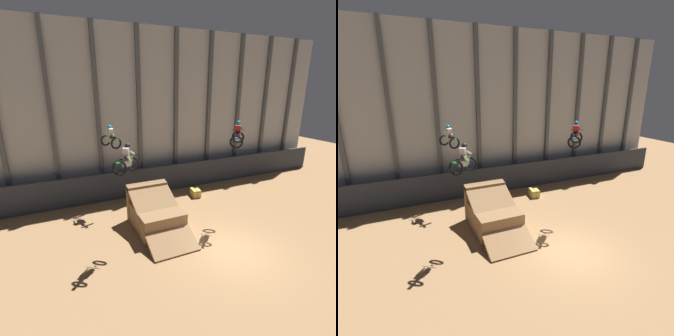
% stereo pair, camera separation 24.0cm
% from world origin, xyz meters
% --- Properties ---
extents(ground_plane, '(60.00, 60.00, 0.00)m').
position_xyz_m(ground_plane, '(0.00, 0.00, 0.00)').
color(ground_plane, '#9E754C').
extents(arena_back_wall, '(32.00, 0.40, 12.13)m').
position_xyz_m(arena_back_wall, '(0.00, 10.11, 6.06)').
color(arena_back_wall, '#ADB2B7').
rests_on(arena_back_wall, ground_plane).
extents(lower_barrier, '(31.36, 0.20, 2.08)m').
position_xyz_m(lower_barrier, '(0.00, 8.91, 1.04)').
color(lower_barrier, '#2D333D').
rests_on(lower_barrier, ground_plane).
extents(dirt_ramp, '(2.54, 4.75, 2.46)m').
position_xyz_m(dirt_ramp, '(-2.73, 3.99, 0.84)').
color(dirt_ramp, '#966F48').
rests_on(dirt_ramp, ground_plane).
extents(rider_bike_left_air, '(1.62, 1.67, 1.55)m').
position_xyz_m(rider_bike_left_air, '(-4.68, 2.44, 4.70)').
color(rider_bike_left_air, black).
extents(rider_bike_center_air, '(1.10, 1.79, 1.45)m').
position_xyz_m(rider_bike_center_air, '(-4.29, 7.51, 4.85)').
color(rider_bike_center_air, black).
extents(rider_bike_right_air, '(1.56, 1.62, 1.45)m').
position_xyz_m(rider_bike_right_air, '(1.97, 2.85, 5.33)').
color(rider_bike_right_air, black).
extents(hay_bale_trackside, '(0.74, 0.99, 0.57)m').
position_xyz_m(hay_bale_trackside, '(1.76, 6.92, 0.28)').
color(hay_bale_trackside, '#CCB751').
rests_on(hay_bale_trackside, ground_plane).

